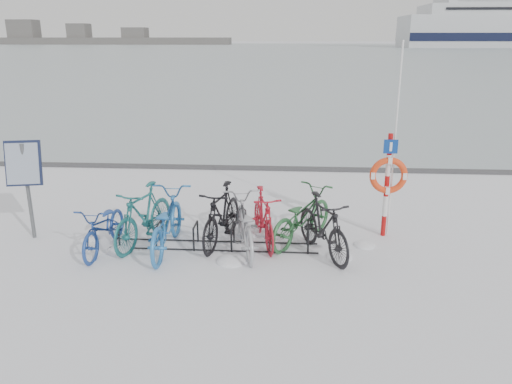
# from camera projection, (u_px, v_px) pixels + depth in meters

# --- Properties ---
(ground) EXTENTS (900.00, 900.00, 0.00)m
(ground) POSITION_uv_depth(u_px,v_px,m) (214.00, 247.00, 9.68)
(ground) COLOR white
(ground) RESTS_ON ground
(ice_sheet) EXTENTS (400.00, 298.00, 0.02)m
(ice_sheet) POSITION_uv_depth(u_px,v_px,m) (286.00, 50.00, 157.31)
(ice_sheet) COLOR #A8B7BE
(ice_sheet) RESTS_ON ground
(quay_edge) EXTENTS (400.00, 0.25, 0.10)m
(quay_edge) POSITION_uv_depth(u_px,v_px,m) (243.00, 168.00, 15.28)
(quay_edge) COLOR #3F3F42
(quay_edge) RESTS_ON ground
(bike_rack) EXTENTS (4.00, 0.48, 0.46)m
(bike_rack) POSITION_uv_depth(u_px,v_px,m) (214.00, 238.00, 9.63)
(bike_rack) COLOR black
(bike_rack) RESTS_ON ground
(info_board) EXTENTS (0.70, 0.38, 2.00)m
(info_board) POSITION_uv_depth(u_px,v_px,m) (24.00, 169.00, 9.67)
(info_board) COLOR #595B5E
(info_board) RESTS_ON ground
(lifebuoy_station) EXTENTS (0.74, 0.22, 3.84)m
(lifebuoy_station) POSITION_uv_depth(u_px,v_px,m) (388.00, 175.00, 9.79)
(lifebuoy_station) COLOR #AB0D0E
(lifebuoy_station) RESTS_ON ground
(shoreline) EXTENTS (180.00, 12.00, 9.50)m
(shoreline) POSITION_uv_depth(u_px,v_px,m) (58.00, 39.00, 264.28)
(shoreline) COLOR #4A4A4A
(shoreline) RESTS_ON ground
(bike_0) EXTENTS (0.73, 1.87, 0.97)m
(bike_0) POSITION_uv_depth(u_px,v_px,m) (104.00, 225.00, 9.43)
(bike_0) COLOR navy
(bike_0) RESTS_ON ground
(bike_1) EXTENTS (1.11, 2.08, 1.20)m
(bike_1) POSITION_uv_depth(u_px,v_px,m) (143.00, 214.00, 9.69)
(bike_1) COLOR #1B6062
(bike_1) RESTS_ON ground
(bike_2) EXTENTS (0.77, 2.21, 1.16)m
(bike_2) POSITION_uv_depth(u_px,v_px,m) (166.00, 221.00, 9.41)
(bike_2) COLOR #2970B7
(bike_2) RESTS_ON ground
(bike_3) EXTENTS (0.99, 2.06, 1.19)m
(bike_3) POSITION_uv_depth(u_px,v_px,m) (222.00, 213.00, 9.74)
(bike_3) COLOR black
(bike_3) RESTS_ON ground
(bike_4) EXTENTS (1.12, 2.13, 1.06)m
(bike_4) POSITION_uv_depth(u_px,v_px,m) (244.00, 223.00, 9.42)
(bike_4) COLOR #9EA0A6
(bike_4) RESTS_ON ground
(bike_5) EXTENTS (0.96, 1.91, 1.11)m
(bike_5) POSITION_uv_depth(u_px,v_px,m) (263.00, 216.00, 9.72)
(bike_5) COLOR #B51929
(bike_5) RESTS_ON ground
(bike_6) EXTENTS (1.73, 2.15, 1.09)m
(bike_6) POSITION_uv_depth(u_px,v_px,m) (302.00, 214.00, 9.83)
(bike_6) COLOR #295F33
(bike_6) RESTS_ON ground
(bike_7) EXTENTS (1.29, 1.97, 1.15)m
(bike_7) POSITION_uv_depth(u_px,v_px,m) (323.00, 225.00, 9.21)
(bike_7) COLOR black
(bike_7) RESTS_ON ground
(snow_drifts) EXTENTS (5.90, 1.98, 0.19)m
(snow_drifts) POSITION_uv_depth(u_px,v_px,m) (242.00, 247.00, 9.66)
(snow_drifts) COLOR white
(snow_drifts) RESTS_ON ground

